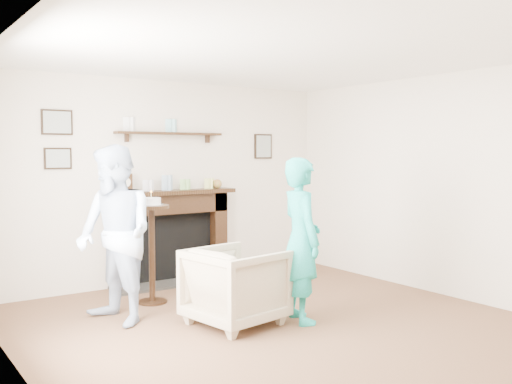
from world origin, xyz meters
The scene contains 6 objects.
ground centered at (0.00, 0.00, 0.00)m, with size 5.00×5.00×0.00m, color brown.
room_shell centered at (0.00, 0.69, 1.62)m, with size 4.54×5.02×2.52m.
armchair centered at (-0.30, 0.46, 0.00)m, with size 0.78×0.80×0.73m, color tan.
man centered at (-1.22, 1.12, 0.00)m, with size 0.82×0.64×1.69m, color #ADC1D8.
woman centered at (0.27, 0.20, 0.00)m, with size 0.57×0.38×1.57m, color #1EA4AC.
pedestal_table centered at (-0.62, 1.62, 0.75)m, with size 0.38×0.38×1.21m.
Camera 1 is at (-3.14, -3.98, 1.62)m, focal length 40.00 mm.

